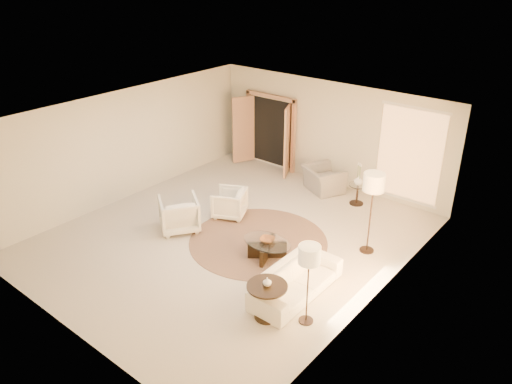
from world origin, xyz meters
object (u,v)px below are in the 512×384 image
Objects in this scene: side_table at (357,192)px; floor_lamp_near at (374,186)px; accent_chair at (323,175)px; coffee_table at (267,247)px; side_vase at (358,180)px; sofa at (296,280)px; armchair_left at (229,202)px; floor_lamp_far at (309,258)px; bowl at (267,240)px; end_table at (267,296)px; end_vase at (267,282)px; armchair_right at (179,212)px.

floor_lamp_near is at bearing -55.63° from side_table.
accent_chair is 1.12m from side_table.
side_vase is at bearing 86.25° from coffee_table.
sofa is at bearing -76.80° from side_table.
sofa is at bearing 37.87° from armchair_left.
floor_lamp_far is 2.27m from bowl.
end_table is 3.26m from floor_lamp_near.
accent_chair is at bearing 103.89° from bowl.
accent_chair is 5.44m from end_vase.
end_table is (3.47, -1.18, 0.02)m from armchair_right.
accent_chair is 3.66m from bowl.
coffee_table is at bearing 146.68° from floor_lamp_far.
floor_lamp_near reaches higher than bowl.
coffee_table is 2.35m from floor_lamp_far.
floor_lamp_near reaches higher than floor_lamp_far.
end_vase is (-0.01, -0.88, 0.45)m from sofa.
floor_lamp_far reaches higher than side_vase.
end_table is 4.49× the size of end_vase.
armchair_left is at bearing 141.63° from end_vase.
bowl is 1.93× the size of end_vase.
floor_lamp_far reaches higher than armchair_right.
side_table is at bearing 124.37° from floor_lamp_near.
end_table is at bearing 26.00° from armchair_left.
end_table is at bearing 105.99° from armchair_right.
accent_chair reaches higher than sofa.
floor_lamp_near is 2.41m from side_vase.
sofa is 12.91× the size of end_vase.
floor_lamp_far is 4.99× the size of bowl.
accent_chair is 5.46m from floor_lamp_far.
accent_chair is 0.77× the size of coffee_table.
floor_lamp_near is (2.37, -1.99, 1.09)m from accent_chair.
side_table is (0.22, 3.41, 0.07)m from coffee_table.
armchair_left is at bearing -129.48° from side_vase.
side_table is 0.35× the size of floor_lamp_far.
floor_lamp_far is at bearing 113.06° from armchair_right.
floor_lamp_far is at bearing -84.40° from floor_lamp_near.
end_vase is (2.04, -5.04, 0.30)m from accent_chair.
sofa is 2.01× the size of accent_chair.
armchair_left is 1.07× the size of end_table.
sofa is at bearing -76.80° from side_vase.
floor_lamp_near is (0.33, 3.05, 1.08)m from end_table.
end_vase is 4.99m from side_vase.
coffee_table is at bearing -90.00° from bowl.
armchair_right is at bearing -46.29° from armchair_left.
coffee_table is 0.87× the size of floor_lamp_far.
floor_lamp_far is at bearing -33.32° from bowl.
sofa is 4.15m from side_vase.
accent_chair is at bearing 173.01° from side_vase.
armchair_right is 4.12m from accent_chair.
end_table is at bearing -96.17° from floor_lamp_near.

